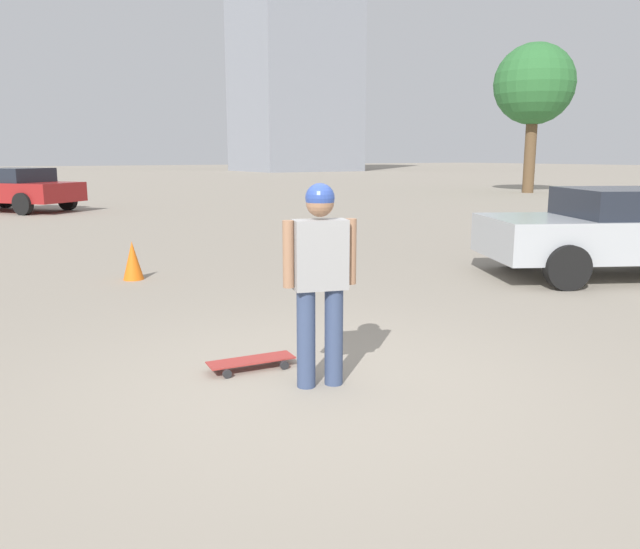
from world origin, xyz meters
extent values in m
plane|color=gray|center=(0.00, 0.00, 0.00)|extent=(220.00, 220.00, 0.00)
cylinder|color=#38476B|center=(-0.11, 0.03, 0.40)|extent=(0.15, 0.15, 0.79)
cylinder|color=#38476B|center=(0.11, -0.03, 0.40)|extent=(0.15, 0.15, 0.79)
cube|color=#999999|center=(0.00, 0.00, 1.06)|extent=(0.45, 0.31, 0.54)
cylinder|color=#9E7051|center=(-0.24, 0.07, 1.08)|extent=(0.09, 0.09, 0.52)
cylinder|color=#9E7051|center=(0.24, -0.07, 1.08)|extent=(0.09, 0.09, 0.52)
sphere|color=#9E7051|center=(0.00, 0.00, 1.46)|extent=(0.21, 0.21, 0.21)
sphere|color=#2D4799|center=(0.00, 0.00, 1.50)|extent=(0.22, 0.22, 0.22)
cube|color=#A5332D|center=(-0.31, 0.64, 0.08)|extent=(0.77, 0.31, 0.01)
cylinder|color=#262628|center=(-0.57, 0.54, 0.04)|extent=(0.08, 0.04, 0.07)
cylinder|color=#262628|center=(-0.55, 0.79, 0.04)|extent=(0.08, 0.04, 0.07)
cylinder|color=#262628|center=(-0.07, 0.48, 0.04)|extent=(0.08, 0.04, 0.07)
cylinder|color=#262628|center=(-0.04, 0.73, 0.04)|extent=(0.08, 0.04, 0.07)
cube|color=#ADB2B7|center=(6.29, 1.50, 0.61)|extent=(4.41, 3.38, 0.60)
cube|color=#1E232D|center=(6.38, 1.46, 1.12)|extent=(2.34, 2.23, 0.42)
cylinder|color=black|center=(4.77, 1.29, 0.31)|extent=(0.65, 0.46, 0.63)
cylinder|color=black|center=(5.55, 2.85, 0.31)|extent=(0.65, 0.46, 0.63)
cube|color=maroon|center=(-0.26, 18.74, 0.65)|extent=(4.22, 4.68, 0.61)
cube|color=#1E232D|center=(-0.19, 18.65, 1.18)|extent=(2.57, 2.63, 0.45)
cylinder|color=black|center=(-0.35, 20.41, 0.34)|extent=(0.58, 0.67, 0.69)
cylinder|color=black|center=(-0.17, 17.07, 0.34)|extent=(0.58, 0.67, 0.69)
cylinder|color=black|center=(1.33, 18.23, 0.34)|extent=(0.58, 0.67, 0.69)
cube|color=gray|center=(33.93, 60.28, 18.60)|extent=(12.23, 10.89, 37.19)
cylinder|color=brown|center=(22.42, 16.80, 1.91)|extent=(0.54, 0.54, 3.82)
sphere|color=#2D6B33|center=(22.42, 16.80, 5.15)|extent=(3.81, 3.81, 3.81)
cone|color=orange|center=(-0.08, 5.14, 0.29)|extent=(0.30, 0.30, 0.57)
camera|label=1|loc=(-2.51, -4.05, 1.82)|focal=35.00mm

